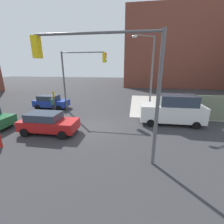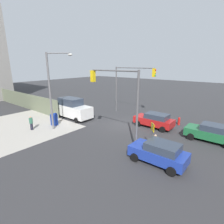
# 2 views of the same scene
# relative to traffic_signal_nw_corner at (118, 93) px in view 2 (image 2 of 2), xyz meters

# --- Properties ---
(ground_plane) EXTENTS (120.00, 120.00, 0.00)m
(ground_plane) POSITION_rel_traffic_signal_nw_corner_xyz_m (2.60, -4.50, -4.60)
(ground_plane) COLOR #333335
(sidewalk_corner) EXTENTS (12.00, 12.00, 0.01)m
(sidewalk_corner) POSITION_rel_traffic_signal_nw_corner_xyz_m (11.60, 4.50, -4.60)
(sidewalk_corner) COLOR #ADA89E
(sidewalk_corner) RESTS_ON ground
(construction_fence) EXTENTS (21.44, 0.12, 2.40)m
(construction_fence) POSITION_rel_traffic_signal_nw_corner_xyz_m (21.32, -1.30, -3.40)
(construction_fence) COLOR slate
(construction_fence) RESTS_ON ground
(traffic_signal_nw_corner) EXTENTS (5.02, 0.36, 6.50)m
(traffic_signal_nw_corner) POSITION_rel_traffic_signal_nw_corner_xyz_m (0.00, 0.00, 0.00)
(traffic_signal_nw_corner) COLOR #59595B
(traffic_signal_nw_corner) RESTS_ON ground
(traffic_signal_se_corner) EXTENTS (6.18, 0.36, 6.50)m
(traffic_signal_se_corner) POSITION_rel_traffic_signal_nw_corner_xyz_m (4.72, -9.00, 0.07)
(traffic_signal_se_corner) COLOR #59595B
(traffic_signal_se_corner) RESTS_ON ground
(street_lamp_corner) EXTENTS (2.40, 1.57, 8.00)m
(street_lamp_corner) POSITION_rel_traffic_signal_nw_corner_xyz_m (7.49, 1.10, 0.10)
(street_lamp_corner) COLOR slate
(street_lamp_corner) RESTS_ON ground
(warning_sign_two_way) EXTENTS (0.48, 0.48, 2.40)m
(warning_sign_two_way) POSITION_rel_traffic_signal_nw_corner_xyz_m (-2.80, -0.96, -2.96)
(warning_sign_two_way) COLOR #4C4C4C
(warning_sign_two_way) RESTS_ON ground
(mailbox_blue) EXTENTS (0.56, 0.64, 1.43)m
(mailbox_blue) POSITION_rel_traffic_signal_nw_corner_xyz_m (8.80, 0.50, -3.84)
(mailbox_blue) COLOR navy
(mailbox_blue) RESTS_ON ground
(fire_hydrant) EXTENTS (0.26, 0.26, 0.94)m
(fire_hydrant) POSITION_rel_traffic_signal_nw_corner_xyz_m (-2.40, -8.70, -4.12)
(fire_hydrant) COLOR red
(fire_hydrant) RESTS_ON ground
(hatchback_green) EXTENTS (4.40, 2.02, 1.62)m
(hatchback_green) POSITION_rel_traffic_signal_nw_corner_xyz_m (-6.26, -6.11, -3.76)
(hatchback_green) COLOR #1E6638
(hatchback_green) RESTS_ON ground
(sedan_blue) EXTENTS (4.01, 2.02, 1.62)m
(sedan_blue) POSITION_rel_traffic_signal_nw_corner_xyz_m (-4.05, 0.42, -3.76)
(sedan_blue) COLOR #1E389E
(sedan_blue) RESTS_ON ground
(hatchback_red) EXTENTS (4.33, 2.02, 1.62)m
(hatchback_red) POSITION_rel_traffic_signal_nw_corner_xyz_m (-0.48, -6.22, -3.76)
(hatchback_red) COLOR #B21919
(hatchback_red) RESTS_ON ground
(van_white_delivery) EXTENTS (5.40, 2.32, 2.62)m
(van_white_delivery) POSITION_rel_traffic_signal_nw_corner_xyz_m (9.42, -2.70, -3.32)
(van_white_delivery) COLOR white
(van_white_delivery) RESTS_ON ground
(pedestrian_crossing) EXTENTS (0.36, 0.36, 1.62)m
(pedestrian_crossing) POSITION_rel_traffic_signal_nw_corner_xyz_m (-3.20, -0.70, -3.76)
(pedestrian_crossing) COLOR #2D664C
(pedestrian_crossing) RESTS_ON ground
(pedestrian_waiting) EXTENTS (0.36, 0.36, 1.55)m
(pedestrian_waiting) POSITION_rel_traffic_signal_nw_corner_xyz_m (9.40, 2.90, -3.81)
(pedestrian_waiting) COLOR #2D664C
(pedestrian_waiting) RESTS_ON ground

